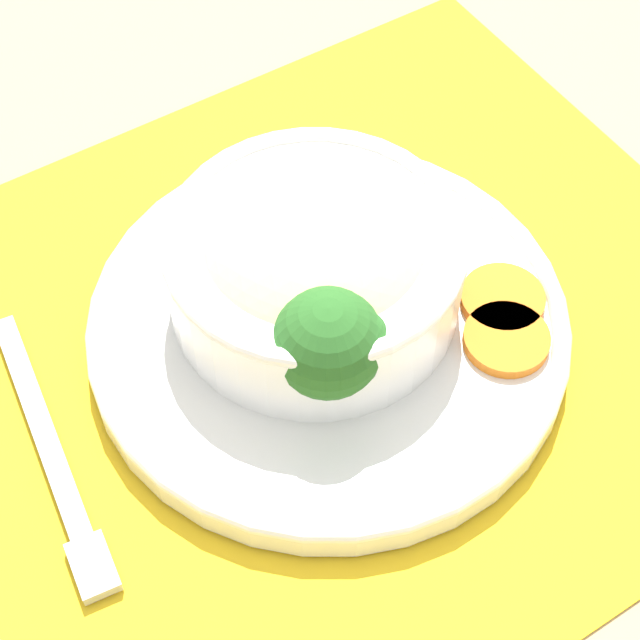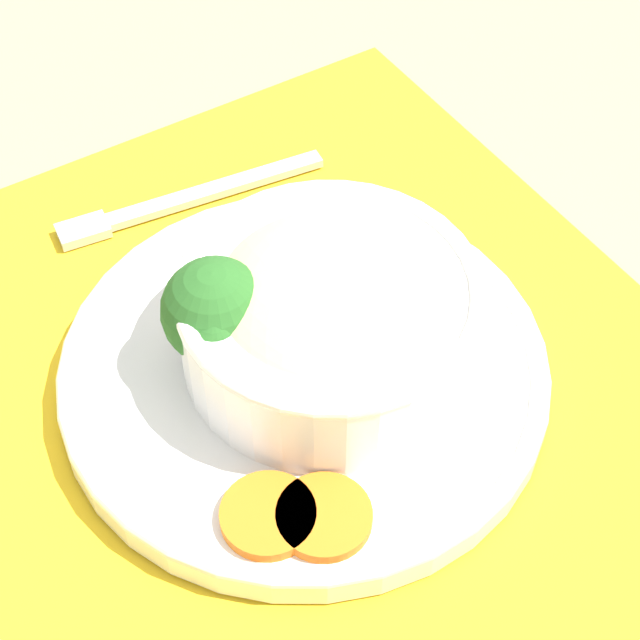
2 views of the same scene
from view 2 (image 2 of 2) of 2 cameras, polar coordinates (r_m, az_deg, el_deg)
The scene contains 8 objects.
ground_plane at distance 0.61m, azimuth -0.85°, elevation -3.49°, with size 4.00×4.00×0.00m, color tan.
placemat at distance 0.61m, azimuth -0.85°, elevation -3.38°, with size 0.53×0.47×0.00m.
plate at distance 0.60m, azimuth -0.86°, elevation -2.61°, with size 0.27×0.27×0.02m.
bowl at distance 0.57m, azimuth 0.77°, elevation 0.06°, with size 0.17×0.17×0.07m.
broccoli_floret at distance 0.57m, azimuth -5.58°, elevation 0.37°, with size 0.06×0.06×0.07m.
carrot_slice_near at distance 0.54m, azimuth -2.79°, elevation -10.37°, with size 0.05×0.05×0.01m.
carrot_slice_middle at distance 0.54m, azimuth 0.22°, elevation -10.45°, with size 0.05×0.05×0.01m.
fork at distance 0.71m, azimuth -8.19°, elevation 6.09°, with size 0.03×0.18×0.01m.
Camera 2 is at (-0.33, 0.16, 0.49)m, focal length 60.00 mm.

